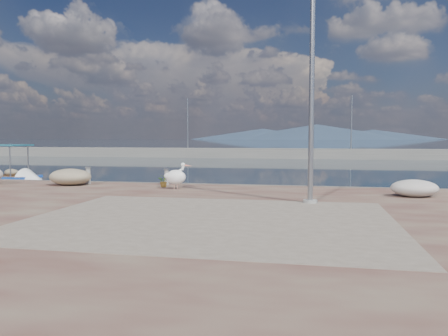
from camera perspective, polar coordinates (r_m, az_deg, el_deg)
ground at (r=14.11m, az=-3.07°, el=-6.33°), size 1400.00×1400.00×0.00m
quay at (r=8.53m, az=-13.40°, el=-11.62°), size 44.00×22.00×0.50m
quay_patch at (r=10.92m, az=-1.92°, el=-6.69°), size 9.00×7.00×0.01m
breakwater at (r=53.59m, az=7.67°, el=1.90°), size 120.00×2.20×7.50m
mountains at (r=663.48m, az=11.51°, el=4.52°), size 370.00×280.00×22.00m
boat_left at (r=26.18m, az=-27.09°, el=-1.55°), size 5.37×2.13×2.53m
pelican at (r=17.27m, az=-6.26°, el=-1.13°), size 1.10×0.60×1.05m
lamp_post at (r=13.80m, az=11.37°, el=9.20°), size 0.44×0.96×7.00m
bollard_near at (r=18.84m, az=-7.51°, el=-1.05°), size 0.23×0.23×0.71m
bollard_far at (r=19.88m, az=-17.30°, el=-0.83°), size 0.25×0.25×0.77m
potted_plant at (r=18.02m, az=-7.84°, el=-1.70°), size 0.57×0.53×0.50m
net_pile_d at (r=16.35m, az=23.60°, el=-2.43°), size 1.57×1.18×0.59m
net_pile_b at (r=19.74m, az=-19.44°, el=-1.10°), size 1.82×1.41×0.71m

